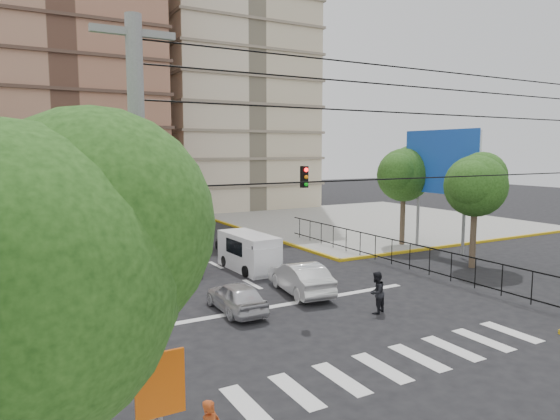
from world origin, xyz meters
TOP-DOWN VIEW (x-y plane):
  - ground at (0.00, 0.00)m, footprint 160.00×160.00m
  - sidewalk_ne at (20.00, 20.00)m, footprint 26.00×26.00m
  - crosswalk_stripes at (0.00, -6.00)m, footprint 12.00×2.40m
  - stop_line at (0.00, 1.20)m, footprint 13.00×0.40m
  - tower_beige at (14.00, 40.00)m, footprint 17.00×16.00m
  - park_fence at (9.00, 4.50)m, footprint 0.10×22.50m
  - billboard at (14.45, 6.00)m, footprint 0.36×6.20m
  - tree_sw_near at (-10.90, -9.99)m, footprint 5.63×4.60m
  - tree_park_a at (13.08, 2.01)m, footprint 4.41×3.60m
  - tree_park_c at (14.09, 9.01)m, footprint 4.65×3.80m
  - traffic_light_nw at (-7.80, 7.80)m, footprint 0.28×0.22m
  - traffic_light_hanging at (0.00, -2.04)m, footprint 18.00×9.12m
  - utility_pole_sw at (-9.00, -9.00)m, footprint 1.40×0.28m
  - district_sign at (-8.80, -9.24)m, footprint 0.90×0.12m
  - van_right_lane at (1.23, 7.72)m, footprint 2.00×4.74m
  - van_left_lane at (-1.57, 20.22)m, footprint 2.21×5.31m
  - car_silver_front_left at (-2.55, 1.37)m, footprint 1.64×3.94m
  - car_white_front_right at (1.31, 2.41)m, footprint 2.22×4.84m
  - car_grey_mid_left at (-2.66, 9.81)m, footprint 2.72×5.21m
  - car_silver_rear_left at (-1.96, 15.13)m, footprint 2.17×4.72m
  - car_darkgrey_mid_right at (2.37, 13.21)m, footprint 2.09×3.95m
  - car_white_rear_right at (1.69, 19.73)m, footprint 2.09×4.52m
  - pedestrian_crosswalk at (2.58, -1.70)m, footprint 1.08×0.98m

SIDE VIEW (x-z plane):
  - ground at x=0.00m, z-range 0.00..0.00m
  - park_fence at x=9.00m, z-range -0.83..0.83m
  - crosswalk_stripes at x=0.00m, z-range 0.00..0.01m
  - stop_line at x=0.00m, z-range 0.00..0.01m
  - sidewalk_ne at x=20.00m, z-range 0.00..0.15m
  - car_darkgrey_mid_right at x=2.37m, z-range 0.00..1.28m
  - car_silver_front_left at x=-2.55m, z-range 0.00..1.33m
  - car_silver_rear_left at x=-1.96m, z-range 0.00..1.34m
  - car_grey_mid_left at x=-2.66m, z-range 0.00..1.40m
  - car_white_rear_right at x=1.69m, z-range 0.00..1.43m
  - car_white_front_right at x=1.31m, z-range 0.00..1.54m
  - pedestrian_crosswalk at x=2.58m, z-range 0.00..1.80m
  - van_right_lane at x=1.23m, z-range -0.03..2.08m
  - van_left_lane at x=-1.57m, z-range -0.03..2.34m
  - district_sign at x=-8.80m, z-range 0.85..4.05m
  - traffic_light_nw at x=-7.80m, z-range 0.91..5.31m
  - utility_pole_sw at x=-9.00m, z-range 0.27..9.27m
  - tree_park_a at x=13.08m, z-range 1.60..8.42m
  - tree_sw_near at x=-10.90m, z-range 1.48..9.06m
  - tree_park_c at x=14.09m, z-range 1.71..8.96m
  - traffic_light_hanging at x=0.00m, z-range 5.44..6.36m
  - billboard at x=14.45m, z-range 1.95..10.05m
  - tower_beige at x=14.00m, z-range 0.00..48.00m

